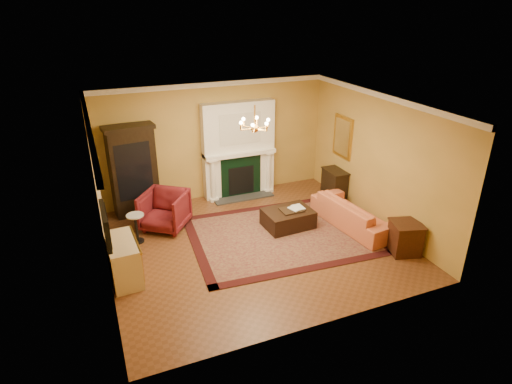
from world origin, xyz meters
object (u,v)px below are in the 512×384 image
china_cabinet (134,172)px  end_table (405,238)px  commode (124,260)px  pedestal_table (136,226)px  leather_ottoman (288,218)px  wingback_armchair (164,209)px  console_table (334,185)px  coral_sofa (354,209)px

china_cabinet → end_table: (4.82, -3.99, -0.73)m
china_cabinet → commode: bearing=-110.0°
pedestal_table → leather_ottoman: pedestal_table is taller
end_table → china_cabinet: bearing=140.4°
wingback_armchair → pedestal_table: bearing=-113.1°
commode → leather_ottoman: 3.78m
end_table → console_table: (0.06, 2.82, 0.06)m
wingback_armchair → console_table: (4.41, -0.11, -0.10)m
coral_sofa → console_table: (0.37, 1.46, -0.05)m
coral_sofa → china_cabinet: bearing=53.0°
commode → end_table: 5.59m
pedestal_table → console_table: size_ratio=0.85×
wingback_armchair → coral_sofa: size_ratio=0.44×
wingback_armchair → pedestal_table: wingback_armchair is taller
end_table → leather_ottoman: 2.57m
console_table → commode: bearing=-163.9°
coral_sofa → console_table: size_ratio=2.86×
wingback_armchair → leather_ottoman: (2.62, -1.03, -0.27)m
wingback_armchair → leather_ottoman: 2.82m
pedestal_table → leather_ottoman: bearing=-10.7°
china_cabinet → end_table: 6.30m
leather_ottoman → console_table: bearing=24.3°
china_cabinet → wingback_armchair: 1.29m
china_cabinet → pedestal_table: china_cabinet is taller
commode → leather_ottoman: (3.72, 0.64, -0.18)m
pedestal_table → console_table: console_table is taller
pedestal_table → end_table: 5.64m
end_table → wingback_armchair: bearing=146.0°
leather_ottoman → china_cabinet: bearing=143.1°
china_cabinet → commode: china_cabinet is taller
coral_sofa → end_table: coral_sofa is taller
wingback_armchair → end_table: 5.25m
wingback_armchair → coral_sofa: wingback_armchair is taller
leather_ottoman → end_table: bearing=-50.5°
china_cabinet → console_table: 5.07m
end_table → leather_ottoman: bearing=132.4°
china_cabinet → console_table: (4.88, -1.17, -0.67)m
wingback_armchair → commode: wingback_armchair is taller
end_table → leather_ottoman: size_ratio=0.60×
wingback_armchair → commode: bearing=-87.1°
china_cabinet → pedestal_table: 1.63m
wingback_armchair → china_cabinet: bearing=150.4°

